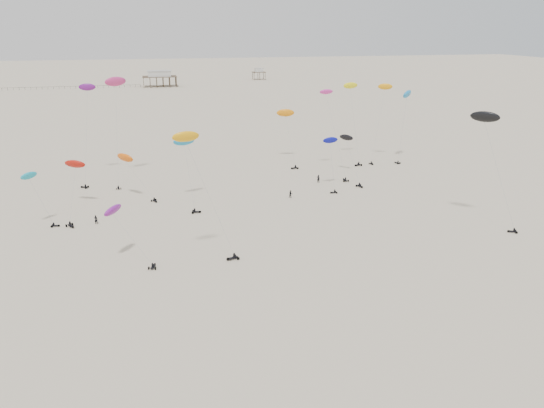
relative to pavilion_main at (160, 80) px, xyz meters
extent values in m
plane|color=beige|center=(10.00, -150.00, -4.22)|extent=(900.00, 900.00, 0.00)
cube|color=brown|center=(0.00, 0.00, 1.93)|extent=(21.00, 13.00, 0.30)
cube|color=silver|center=(0.00, 0.00, 3.68)|extent=(14.00, 8.40, 3.20)
cube|color=#B2B2AD|center=(0.00, 0.00, 5.43)|extent=(15.00, 9.00, 0.30)
cube|color=brown|center=(70.00, 30.00, 0.93)|extent=(9.00, 7.00, 0.30)
cube|color=silver|center=(70.00, 30.00, 2.28)|extent=(5.60, 4.20, 2.40)
cube|color=#B2B2AD|center=(70.00, 30.00, 3.63)|extent=(6.00, 4.50, 0.30)
cube|color=black|center=(-52.00, 0.00, -2.77)|extent=(80.00, 0.10, 0.10)
cylinder|color=gray|center=(38.93, -227.17, 0.31)|extent=(0.03, 0.03, 16.50)
ellipsoid|color=black|center=(39.82, -219.89, 4.80)|extent=(3.73, 4.05, 1.96)
cylinder|color=gray|center=(35.89, -222.42, 6.00)|extent=(0.03, 0.03, 22.97)
ellipsoid|color=#E736AA|center=(35.32, -215.96, 16.12)|extent=(3.68, 1.83, 1.78)
cylinder|color=gray|center=(30.74, -234.85, 1.35)|extent=(0.03, 0.03, 11.36)
ellipsoid|color=#0C10A2|center=(31.07, -232.11, 6.98)|extent=(3.83, 1.83, 1.86)
cylinder|color=gray|center=(52.12, -212.16, 5.96)|extent=(0.03, 0.03, 20.66)
ellipsoid|color=#FEA10D|center=(54.73, -209.31, 16.24)|extent=(4.14, 2.74, 1.90)
cylinder|color=gray|center=(-25.62, -239.13, 0.15)|extent=(0.03, 0.03, 16.03)
ellipsoid|color=#B9170D|center=(-25.52, -231.97, 4.61)|extent=(5.22, 4.04, 2.38)
cylinder|color=gray|center=(-12.51, -232.08, 0.21)|extent=(0.03, 0.03, 10.50)
ellipsoid|color=#F25F0C|center=(-15.31, -229.73, 4.87)|extent=(4.82, 5.16, 2.49)
cylinder|color=gray|center=(-17.26, -217.03, 7.43)|extent=(0.03, 0.03, 24.91)
ellipsoid|color=#CB2F78|center=(-16.77, -211.28, 19.44)|extent=(5.73, 4.13, 2.67)
cylinder|color=gray|center=(-24.61, -214.01, 6.85)|extent=(0.03, 0.03, 24.12)
ellipsoid|color=#701782|center=(-23.71, -207.93, 17.95)|extent=(4.15, 1.62, 1.93)
cylinder|color=gray|center=(-1.30, -267.26, 6.00)|extent=(0.03, 0.03, 20.07)
ellipsoid|color=#FFAB0D|center=(-4.58, -266.46, 16.21)|extent=(4.50, 2.47, 2.13)
cylinder|color=gray|center=(-30.51, -244.54, 0.70)|extent=(0.03, 0.03, 9.54)
ellipsoid|color=#19A3C0|center=(-32.33, -243.66, 5.66)|extent=(3.46, 3.50, 1.75)
cylinder|color=gray|center=(45.94, -209.85, 6.00)|extent=(0.03, 0.03, 22.02)
ellipsoid|color=#FFF015|center=(46.52, -204.22, 16.22)|extent=(4.46, 2.04, 2.16)
cylinder|color=gray|center=(27.87, -208.42, 2.27)|extent=(0.03, 0.03, 16.80)
ellipsoid|color=orange|center=(28.13, -202.29, 8.91)|extent=(5.18, 2.54, 2.37)
cylinder|color=gray|center=(-2.17, -238.56, 2.16)|extent=(0.03, 0.03, 15.47)
ellipsoid|color=#1B91CD|center=(-2.61, -233.32, 8.75)|extent=(5.36, 3.40, 2.48)
cylinder|color=gray|center=(58.72, -213.51, 4.83)|extent=(0.03, 0.03, 17.85)
ellipsoid|color=#1B85CC|center=(60.54, -211.23, 14.26)|extent=(5.42, 5.68, 2.77)
cylinder|color=gray|center=(-13.71, -265.66, -0.10)|extent=(0.03, 0.03, 10.46)
ellipsoid|color=#861B97|center=(-16.53, -262.91, 4.12)|extent=(4.03, 4.84, 2.18)
cylinder|color=gray|center=(52.64, -264.58, 5.85)|extent=(0.03, 0.03, 20.64)
ellipsoid|color=black|center=(50.82, -260.80, 16.24)|extent=(5.44, 5.32, 2.67)
imported|color=black|center=(-21.10, -245.70, -4.22)|extent=(0.88, 0.70, 2.13)
imported|color=black|center=(19.89, -238.56, -4.22)|extent=(1.07, 0.70, 2.05)
imported|color=black|center=(29.67, -228.40, -4.22)|extent=(1.01, 0.96, 2.29)
camera|label=1|loc=(-10.25, -346.90, 32.22)|focal=35.00mm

